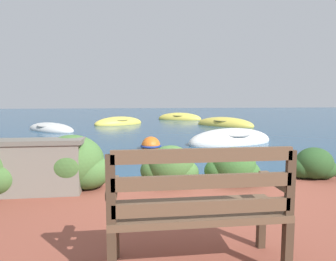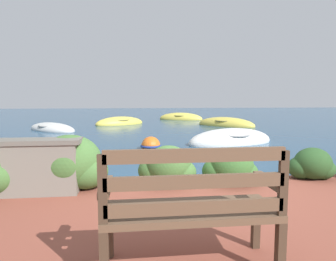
{
  "view_description": "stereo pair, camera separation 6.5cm",
  "coord_description": "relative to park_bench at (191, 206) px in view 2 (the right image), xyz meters",
  "views": [
    {
      "loc": [
        -1.03,
        -4.48,
        1.47
      ],
      "look_at": [
        0.07,
        4.26,
        0.52
      ],
      "focal_mm": 32.0,
      "sensor_mm": 36.0,
      "label": 1
    },
    {
      "loc": [
        -0.96,
        -4.48,
        1.47
      ],
      "look_at": [
        0.07,
        4.26,
        0.52
      ],
      "focal_mm": 32.0,
      "sensor_mm": 36.0,
      "label": 2
    }
  ],
  "objects": [
    {
      "name": "hedge_clump_left",
      "position": [
        -1.3,
        2.17,
        -0.16
      ],
      "size": [
        1.1,
        0.79,
        0.75
      ],
      "color": "#426B33",
      "rests_on": "patio_terrace"
    },
    {
      "name": "rowboat_mid",
      "position": [
        -4.07,
        12.07,
        -0.65
      ],
      "size": [
        3.05,
        3.09,
        0.63
      ],
      "rotation": [
        0.0,
        0.0,
        5.48
      ],
      "color": "silver",
      "rests_on": "ground_plane"
    },
    {
      "name": "park_bench",
      "position": [
        0.0,
        0.0,
        0.0
      ],
      "size": [
        1.28,
        0.48,
        0.93
      ],
      "rotation": [
        0.0,
        0.0,
        0.0
      ],
      "color": "#433123",
      "rests_on": "patio_terrace"
    },
    {
      "name": "rowboat_outer",
      "position": [
        -1.13,
        14.81,
        -0.64
      ],
      "size": [
        3.05,
        2.43,
        0.78
      ],
      "rotation": [
        0.0,
        0.0,
        3.67
      ],
      "color": "#DBC64C",
      "rests_on": "ground_plane"
    },
    {
      "name": "hedge_clump_right",
      "position": [
        0.99,
        2.08,
        -0.25
      ],
      "size": [
        0.8,
        0.58,
        0.55
      ],
      "color": "#38662D",
      "rests_on": "patio_terrace"
    },
    {
      "name": "rowboat_distant",
      "position": [
        2.86,
        18.12,
        -0.63
      ],
      "size": [
        3.2,
        2.3,
        0.85
      ],
      "rotation": [
        0.0,
        0.0,
        5.84
      ],
      "color": "#DBC64C",
      "rests_on": "ground_plane"
    },
    {
      "name": "hedge_clump_far_right",
      "position": [
        2.34,
        2.22,
        -0.27
      ],
      "size": [
        0.72,
        0.52,
        0.49
      ],
      "color": "#284C23",
      "rests_on": "patio_terrace"
    },
    {
      "name": "ground_plane",
      "position": [
        0.56,
        2.45,
        -0.7
      ],
      "size": [
        80.0,
        80.0,
        0.0
      ],
      "color": "navy"
    },
    {
      "name": "mooring_buoy",
      "position": [
        0.1,
        6.51,
        -0.61
      ],
      "size": [
        0.6,
        0.6,
        0.55
      ],
      "color": "orange",
      "rests_on": "ground_plane"
    },
    {
      "name": "hedge_clump_centre",
      "position": [
        0.08,
        2.18,
        -0.23
      ],
      "size": [
        0.84,
        0.6,
        0.57
      ],
      "color": "#426B33",
      "rests_on": "patio_terrace"
    },
    {
      "name": "stone_wall",
      "position": [
        -2.08,
        1.97,
        -0.12
      ],
      "size": [
        1.99,
        0.39,
        0.72
      ],
      "color": "slate",
      "rests_on": "patio_terrace"
    },
    {
      "name": "rowboat_nearest",
      "position": [
        2.75,
        7.28,
        -0.63
      ],
      "size": [
        3.2,
        1.98,
        0.87
      ],
      "rotation": [
        0.0,
        0.0,
        0.27
      ],
      "color": "silver",
      "rests_on": "ground_plane"
    },
    {
      "name": "rowboat_far",
      "position": [
        4.51,
        13.35,
        -0.63
      ],
      "size": [
        3.14,
        3.27,
        0.82
      ],
      "rotation": [
        0.0,
        0.0,
        2.31
      ],
      "color": "#DBC64C",
      "rests_on": "ground_plane"
    }
  ]
}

